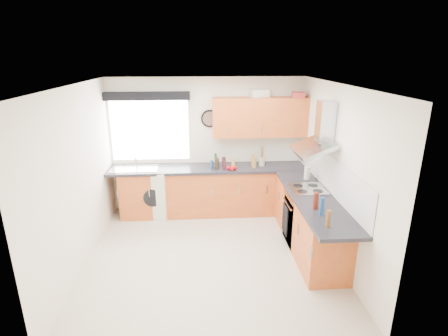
{
  "coord_description": "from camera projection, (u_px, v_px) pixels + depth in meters",
  "views": [
    {
      "loc": [
        -0.11,
        -4.58,
        2.88
      ],
      "look_at": [
        0.25,
        0.85,
        1.1
      ],
      "focal_mm": 28.0,
      "sensor_mm": 36.0,
      "label": 1
    }
  ],
  "objects": [
    {
      "name": "jar_6",
      "position": [
        224.0,
        165.0,
        6.25
      ],
      "size": [
        0.05,
        0.05,
        0.16
      ],
      "primitive_type": "cylinder",
      "color": "#41171D",
      "rests_on": "worktop_back"
    },
    {
      "name": "worktop_right",
      "position": [
        314.0,
        198.0,
        5.07
      ],
      "size": [
        0.62,
        2.42,
        0.05
      ],
      "primitive_type": "cube",
      "color": "black",
      "rests_on": "base_cab_right"
    },
    {
      "name": "wall_back",
      "position": [
        207.0,
        145.0,
        6.57
      ],
      "size": [
        3.6,
        0.02,
        2.5
      ],
      "primitive_type": "cube",
      "color": "silver",
      "rests_on": "ground_plane"
    },
    {
      "name": "jar_7",
      "position": [
        253.0,
        160.0,
        6.46
      ],
      "size": [
        0.06,
        0.06,
        0.22
      ],
      "primitive_type": "cylinder",
      "color": "olive",
      "rests_on": "worktop_back"
    },
    {
      "name": "sink",
      "position": [
        134.0,
        167.0,
        6.29
      ],
      "size": [
        0.84,
        0.46,
        0.1
      ],
      "primitive_type": null,
      "color": "#A8B0B4",
      "rests_on": "worktop_back"
    },
    {
      "name": "utensil_pot",
      "position": [
        262.0,
        162.0,
        6.45
      ],
      "size": [
        0.12,
        0.12,
        0.16
      ],
      "primitive_type": "cylinder",
      "rotation": [
        0.0,
        0.0,
        0.09
      ],
      "color": "tan",
      "rests_on": "worktop_back"
    },
    {
      "name": "storage_box",
      "position": [
        298.0,
        95.0,
        6.11
      ],
      "size": [
        0.24,
        0.21,
        0.1
      ],
      "primitive_type": "cube",
      "rotation": [
        0.0,
        0.0,
        -0.15
      ],
      "color": "#B22B29",
      "rests_on": "upper_cabinets"
    },
    {
      "name": "upper_cabinets",
      "position": [
        260.0,
        117.0,
        6.29
      ],
      "size": [
        1.7,
        0.35,
        0.7
      ],
      "primitive_type": "cube",
      "color": "#AB4B1E",
      "rests_on": "wall_back"
    },
    {
      "name": "oven",
      "position": [
        305.0,
        218.0,
        5.49
      ],
      "size": [
        0.56,
        0.58,
        0.85
      ],
      "primitive_type": "cube",
      "color": "black",
      "rests_on": "ground_plane"
    },
    {
      "name": "tomato_cluster",
      "position": [
        232.0,
        168.0,
        6.23
      ],
      "size": [
        0.2,
        0.2,
        0.07
      ],
      "primitive_type": null,
      "rotation": [
        0.0,
        0.0,
        -0.29
      ],
      "color": "#BC040D",
      "rests_on": "worktop_back"
    },
    {
      "name": "wall_front",
      "position": [
        216.0,
        244.0,
        3.15
      ],
      "size": [
        3.6,
        0.02,
        2.5
      ],
      "primitive_type": "cube",
      "color": "silver",
      "rests_on": "ground_plane"
    },
    {
      "name": "jar_4",
      "position": [
        254.0,
        162.0,
        6.32
      ],
      "size": [
        0.07,
        0.07,
        0.2
      ],
      "primitive_type": "cylinder",
      "color": "olive",
      "rests_on": "worktop_back"
    },
    {
      "name": "splashback",
      "position": [
        328.0,
        172.0,
        5.28
      ],
      "size": [
        0.01,
        3.0,
        0.54
      ],
      "primitive_type": "cube",
      "color": "white",
      "rests_on": "wall_right"
    },
    {
      "name": "casserole",
      "position": [
        259.0,
        93.0,
        6.25
      ],
      "size": [
        0.37,
        0.3,
        0.13
      ],
      "primitive_type": "cube",
      "rotation": [
        0.0,
        0.0,
        0.21
      ],
      "color": "silver",
      "rests_on": "upper_cabinets"
    },
    {
      "name": "jar_0",
      "position": [
        263.0,
        161.0,
        6.53
      ],
      "size": [
        0.06,
        0.06,
        0.12
      ],
      "primitive_type": "cylinder",
      "color": "olive",
      "rests_on": "worktop_back"
    },
    {
      "name": "jar_8",
      "position": [
        216.0,
        161.0,
        6.41
      ],
      "size": [
        0.05,
        0.05,
        0.2
      ],
      "primitive_type": "cylinder",
      "color": "#362D1E",
      "rests_on": "worktop_back"
    },
    {
      "name": "bottle_1",
      "position": [
        316.0,
        201.0,
        4.63
      ],
      "size": [
        0.07,
        0.07,
        0.23
      ],
      "primitive_type": "cylinder",
      "color": "#4E1910",
      "rests_on": "worktop_right"
    },
    {
      "name": "worktop_back",
      "position": [
        208.0,
        168.0,
        6.39
      ],
      "size": [
        3.6,
        0.62,
        0.05
      ],
      "primitive_type": "cube",
      "color": "black",
      "rests_on": "base_cab_back"
    },
    {
      "name": "washing_machine",
      "position": [
        155.0,
        192.0,
        6.49
      ],
      "size": [
        0.74,
        0.72,
        0.89
      ],
      "primitive_type": "cube",
      "rotation": [
        0.0,
        0.0,
        -0.25
      ],
      "color": "silver",
      "rests_on": "ground_plane"
    },
    {
      "name": "wall_clock",
      "position": [
        210.0,
        119.0,
        6.37
      ],
      "size": [
        0.32,
        0.04,
        0.32
      ],
      "primitive_type": "cylinder",
      "rotation": [
        1.57,
        0.0,
        0.0
      ],
      "color": "black",
      "rests_on": "wall_back"
    },
    {
      "name": "jar_9",
      "position": [
        224.0,
        161.0,
        6.47
      ],
      "size": [
        0.07,
        0.07,
        0.15
      ],
      "primitive_type": "cylinder",
      "color": "#451E18",
      "rests_on": "worktop_back"
    },
    {
      "name": "jar_1",
      "position": [
        212.0,
        165.0,
        6.24
      ],
      "size": [
        0.04,
        0.04,
        0.17
      ],
      "primitive_type": "cylinder",
      "color": "navy",
      "rests_on": "worktop_back"
    },
    {
      "name": "kitchen_roll",
      "position": [
        307.0,
        173.0,
        5.75
      ],
      "size": [
        0.1,
        0.1,
        0.21
      ],
      "primitive_type": "cylinder",
      "rotation": [
        0.0,
        0.0,
        0.07
      ],
      "color": "silver",
      "rests_on": "worktop_right"
    },
    {
      "name": "wall_right",
      "position": [
        336.0,
        174.0,
        4.97
      ],
      "size": [
        0.02,
        3.6,
        2.5
      ],
      "primitive_type": "cube",
      "color": "silver",
      "rests_on": "ground_plane"
    },
    {
      "name": "hob_plate",
      "position": [
        308.0,
        189.0,
        5.34
      ],
      "size": [
        0.52,
        0.52,
        0.01
      ],
      "primitive_type": "cube",
      "color": "#A8B0B4",
      "rests_on": "worktop_right"
    },
    {
      "name": "base_cab_back",
      "position": [
        203.0,
        191.0,
        6.54
      ],
      "size": [
        3.0,
        0.58,
        0.86
      ],
      "primitive_type": "cube",
      "color": "#AB4B1E",
      "rests_on": "ground_plane"
    },
    {
      "name": "extractor_hood",
      "position": [
        319.0,
        134.0,
        5.08
      ],
      "size": [
        0.52,
        0.78,
        0.66
      ],
      "primitive_type": null,
      "color": "#A8B0B4",
      "rests_on": "wall_right"
    },
    {
      "name": "ground_plane",
      "position": [
        211.0,
        255.0,
        5.25
      ],
      "size": [
        3.6,
        3.6,
        0.0
      ],
      "primitive_type": "plane",
      "color": "beige"
    },
    {
      "name": "jar_3",
      "position": [
        215.0,
        160.0,
        6.36
      ],
      "size": [
        0.04,
        0.04,
        0.26
      ],
      "primitive_type": "cylinder",
      "color": "#19461C",
      "rests_on": "worktop_back"
    },
    {
      "name": "ceiling",
      "position": [
        209.0,
        85.0,
        4.47
      ],
      "size": [
        3.6,
        3.6,
        0.02
      ],
      "primitive_type": "cube",
      "color": "white",
      "rests_on": "wall_back"
    },
    {
      "name": "base_cab_corner",
      "position": [
        287.0,
        190.0,
        6.63
      ],
      "size": [
        0.6,
        0.6,
        0.86
      ],
      "primitive_type": "cube",
      "color": "#AB4B1E",
      "rests_on": "ground_plane"
    },
    {
      "name": "wall_left",
      "position": [
        78.0,
        180.0,
        4.75
      ],
      "size": [
        0.02,
        3.6,
        2.5
      ],
      "primitive_type": "cube",
      "color": "silver",
      "rests_on": "ground_plane"
    },
    {
      "name": "base_cab_right",
      "position": [
        309.0,
        222.0,
        5.35
      ],
      "size": [
        0.58,
        2.1,
        0.86
      ],
      "primitive_type": "cube",
      "color": "#AB4B1E",
      "rests_on": "ground_plane"
    },
    {
      "name": "jar_5",
      "position": [
        212.0,
        164.0,
        6.31
      ],
      "size": [
        0.04,
        0.04,
        0.14
      ],
      "primitive_type": "cylinder",
      "color": "#2D2219",
      "rests_on": "worktop_back"
    },
    {
      "name": "window",
      "position": [
        150.0,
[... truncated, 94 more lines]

